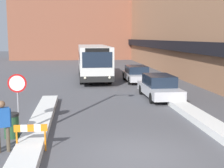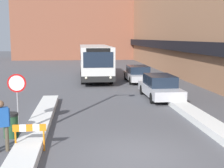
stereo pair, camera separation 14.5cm
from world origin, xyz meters
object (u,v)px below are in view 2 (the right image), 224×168
Objects in this scene: city_bus at (95,61)px; parked_car_middle at (138,74)px; trash_bin at (11,125)px; stop_sign at (17,90)px; pedestrian at (1,121)px; parked_car_front at (160,87)px; construction_barricade at (30,132)px.

city_bus is 2.35× the size of parked_car_middle.
stop_sign is at bearing 83.04° from trash_bin.
pedestrian is (-4.07, -18.33, -0.61)m from city_bus.
parked_car_middle is 17.73m from pedestrian.
city_bus reaches higher than pedestrian.
pedestrian is at bearing -91.64° from stop_sign.
city_bus is 16.34m from stop_sign.
city_bus is at bearing 58.44° from pedestrian.
city_bus reaches higher than trash_bin.
parked_car_front is 2.03× the size of stop_sign.
city_bus is 6.03× the size of pedestrian.
parked_car_middle is 1.92× the size of stop_sign.
stop_sign is 2.88m from construction_barricade.
parked_car_middle is 2.56× the size of pedestrian.
stop_sign reaches higher than parked_car_middle.
city_bus is 18.68m from construction_barricade.
pedestrian reaches higher than parked_car_front.
pedestrian reaches higher than trash_bin.
parked_car_middle reaches higher than trash_bin.
parked_car_front is 4.36× the size of construction_barricade.
city_bus is at bearing 75.84° from stop_sign.
pedestrian is at bearing -88.51° from trash_bin.
stop_sign is (-7.60, -6.10, 0.97)m from parked_car_front.
pedestrian is at bearing -115.64° from parked_car_middle.
stop_sign is 2.57m from pedestrian.
parked_car_middle is (-0.00, 7.39, -0.03)m from parked_car_front.
trash_bin is at bearing 72.44° from pedestrian.
trash_bin is (-4.11, -16.76, -1.19)m from city_bus.
construction_barricade is (-6.75, -8.64, -0.07)m from parked_car_front.
trash_bin is at bearing 120.50° from construction_barricade.
trash_bin is at bearing -103.78° from city_bus.
city_bus is 4.41m from parked_car_middle.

